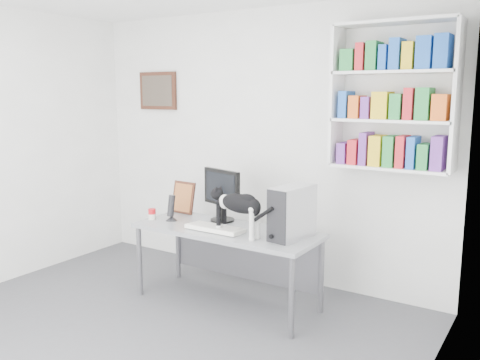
# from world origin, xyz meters

# --- Properties ---
(room) EXTENTS (4.01, 4.01, 2.70)m
(room) POSITION_xyz_m (0.00, 0.00, 1.35)
(room) COLOR #4B4B4F
(room) RESTS_ON ground
(bookshelf) EXTENTS (1.03, 0.28, 1.24)m
(bookshelf) POSITION_xyz_m (1.40, 1.85, 1.85)
(bookshelf) COLOR white
(bookshelf) RESTS_ON room
(wall_art) EXTENTS (0.52, 0.04, 0.42)m
(wall_art) POSITION_xyz_m (-1.30, 1.97, 1.90)
(wall_art) COLOR #4E2719
(wall_art) RESTS_ON room
(desk) EXTENTS (1.68, 0.66, 0.70)m
(desk) POSITION_xyz_m (0.19, 1.14, 0.35)
(desk) COLOR gray
(desk) RESTS_ON room
(monitor) EXTENTS (0.51, 0.34, 0.50)m
(monitor) POSITION_xyz_m (0.02, 1.34, 0.95)
(monitor) COLOR black
(monitor) RESTS_ON desk
(keyboard) EXTENTS (0.52, 0.20, 0.04)m
(keyboard) POSITION_xyz_m (0.15, 1.03, 0.72)
(keyboard) COLOR white
(keyboard) RESTS_ON desk
(pc_tower) EXTENTS (0.25, 0.46, 0.44)m
(pc_tower) POSITION_xyz_m (0.82, 1.18, 0.92)
(pc_tower) COLOR silver
(pc_tower) RESTS_ON desk
(speaker) EXTENTS (0.13, 0.13, 0.25)m
(speaker) POSITION_xyz_m (-0.39, 1.09, 0.83)
(speaker) COLOR black
(speaker) RESTS_ON desk
(leaning_print) EXTENTS (0.27, 0.12, 0.33)m
(leaning_print) POSITION_xyz_m (-0.49, 1.40, 0.86)
(leaning_print) COLOR #4E2719
(leaning_print) RESTS_ON desk
(soup_can) EXTENTS (0.09, 0.09, 0.10)m
(soup_can) POSITION_xyz_m (-0.58, 1.03, 0.75)
(soup_can) COLOR red
(soup_can) RESTS_ON desk
(cat) EXTENTS (0.63, 0.26, 0.38)m
(cat) POSITION_xyz_m (0.41, 1.00, 0.89)
(cat) COLOR black
(cat) RESTS_ON desk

